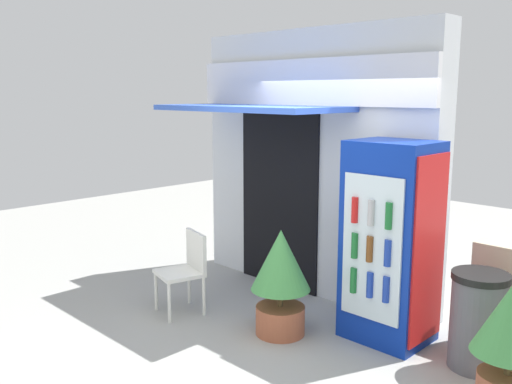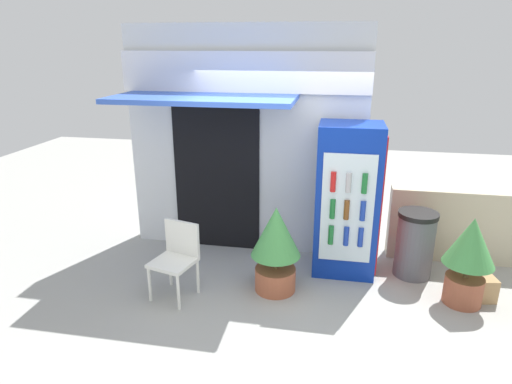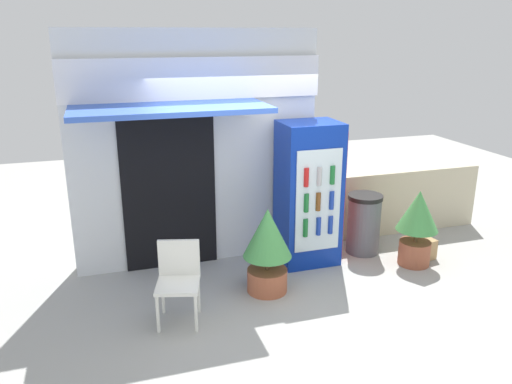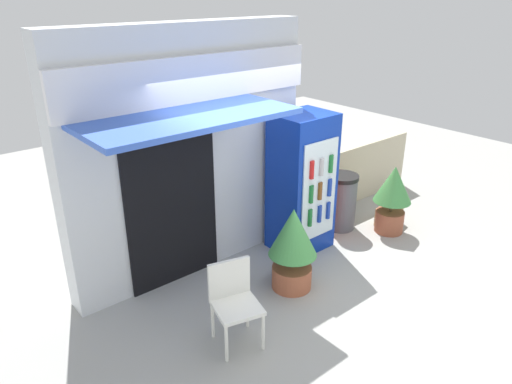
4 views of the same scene
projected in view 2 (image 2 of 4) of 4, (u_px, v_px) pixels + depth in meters
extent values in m
plane|color=#A3A39E|center=(275.00, 299.00, 5.14)|extent=(16.00, 16.00, 0.00)
cube|color=silver|center=(246.00, 141.00, 6.10)|extent=(3.25, 0.34, 3.08)
cube|color=white|center=(243.00, 72.00, 5.61)|extent=(3.25, 0.08, 0.51)
cube|color=blue|center=(203.00, 99.00, 5.33)|extent=(2.24, 1.02, 0.06)
cube|color=black|center=(217.00, 176.00, 6.15)|extent=(1.21, 0.03, 2.14)
cube|color=#0C2D9E|center=(347.00, 200.00, 5.52)|extent=(0.77, 0.63, 1.93)
cube|color=silver|center=(347.00, 209.00, 5.22)|extent=(0.61, 0.02, 1.35)
cube|color=red|center=(379.00, 202.00, 5.46)|extent=(0.02, 0.57, 1.74)
cylinder|color=#196B2D|center=(331.00, 235.00, 5.34)|extent=(0.06, 0.06, 0.24)
cylinder|color=#1938A5|center=(346.00, 236.00, 5.31)|extent=(0.06, 0.06, 0.24)
cylinder|color=#1938A5|center=(361.00, 237.00, 5.28)|extent=(0.06, 0.06, 0.24)
cylinder|color=#196B2D|center=(332.00, 209.00, 5.23)|extent=(0.06, 0.06, 0.24)
cylinder|color=brown|center=(347.00, 210.00, 5.20)|extent=(0.06, 0.06, 0.24)
cylinder|color=#1938A5|center=(363.00, 211.00, 5.17)|extent=(0.06, 0.06, 0.24)
cylinder|color=red|center=(333.00, 182.00, 5.13)|extent=(0.06, 0.06, 0.24)
cylinder|color=#B2B2B7|center=(349.00, 183.00, 5.09)|extent=(0.06, 0.06, 0.24)
cylinder|color=#196B2D|center=(365.00, 183.00, 5.06)|extent=(0.06, 0.06, 0.24)
cylinder|color=white|center=(150.00, 284.00, 5.04)|extent=(0.04, 0.04, 0.43)
cylinder|color=white|center=(178.00, 293.00, 4.88)|extent=(0.04, 0.04, 0.43)
cylinder|color=white|center=(170.00, 269.00, 5.38)|extent=(0.04, 0.04, 0.43)
cylinder|color=white|center=(198.00, 276.00, 5.21)|extent=(0.04, 0.04, 0.43)
cube|color=white|center=(173.00, 262.00, 5.05)|extent=(0.55, 0.55, 0.04)
cube|color=white|center=(182.00, 238.00, 5.15)|extent=(0.45, 0.16, 0.41)
cylinder|color=#AD5B3D|center=(275.00, 279.00, 5.30)|extent=(0.49, 0.49, 0.29)
cylinder|color=brown|center=(276.00, 262.00, 5.23)|extent=(0.05, 0.05, 0.18)
cone|color=#47994C|center=(276.00, 232.00, 5.10)|extent=(0.59, 0.59, 0.60)
cylinder|color=#995138|center=(463.00, 290.00, 5.02)|extent=(0.42, 0.42, 0.33)
cylinder|color=brown|center=(466.00, 270.00, 4.94)|extent=(0.05, 0.05, 0.17)
cone|color=#47994C|center=(471.00, 241.00, 4.83)|extent=(0.56, 0.56, 0.54)
cylinder|color=#595960|center=(414.00, 246.00, 5.56)|extent=(0.46, 0.46, 0.80)
cylinder|color=black|center=(419.00, 215.00, 5.42)|extent=(0.49, 0.49, 0.06)
cube|color=beige|center=(487.00, 228.00, 5.87)|extent=(2.53, 0.23, 0.99)
cube|color=tan|center=(477.00, 287.00, 5.13)|extent=(0.42, 0.36, 0.28)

